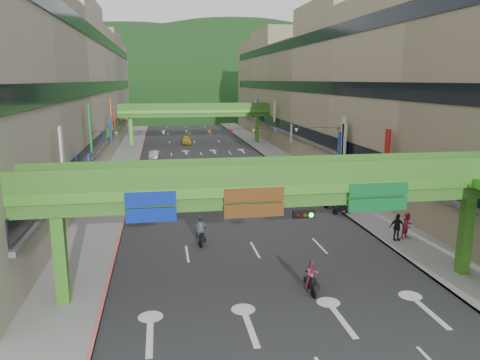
{
  "coord_description": "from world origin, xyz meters",
  "views": [
    {
      "loc": [
        -5.88,
        -16.87,
        11.1
      ],
      "look_at": [
        0.0,
        18.0,
        3.5
      ],
      "focal_mm": 35.0,
      "sensor_mm": 36.0,
      "label": 1
    }
  ],
  "objects_px": {
    "car_yellow": "(186,140)",
    "pedestrian_red": "(407,228)",
    "scooter_rider_near": "(201,232)",
    "overpass_near": "(299,198)",
    "scooter_rider_mid": "(312,277)",
    "car_silver": "(154,155)"
  },
  "relations": [
    {
      "from": "pedestrian_red",
      "to": "car_yellow",
      "type": "bearing_deg",
      "value": 79.66
    },
    {
      "from": "overpass_near",
      "to": "scooter_rider_mid",
      "type": "bearing_deg",
      "value": -15.02
    },
    {
      "from": "car_yellow",
      "to": "pedestrian_red",
      "type": "height_order",
      "value": "pedestrian_red"
    },
    {
      "from": "car_yellow",
      "to": "pedestrian_red",
      "type": "bearing_deg",
      "value": -73.79
    },
    {
      "from": "scooter_rider_mid",
      "to": "overpass_near",
      "type": "bearing_deg",
      "value": 164.98
    },
    {
      "from": "scooter_rider_near",
      "to": "pedestrian_red",
      "type": "relative_size",
      "value": 1.1
    },
    {
      "from": "car_silver",
      "to": "car_yellow",
      "type": "distance_m",
      "value": 16.83
    },
    {
      "from": "overpass_near",
      "to": "car_yellow",
      "type": "relative_size",
      "value": 6.46
    },
    {
      "from": "overpass_near",
      "to": "scooter_rider_near",
      "type": "xyz_separation_m",
      "value": [
        -4.37,
        8.23,
        -4.26
      ]
    },
    {
      "from": "overpass_near",
      "to": "scooter_rider_mid",
      "type": "height_order",
      "value": "overpass_near"
    },
    {
      "from": "scooter_rider_mid",
      "to": "pedestrian_red",
      "type": "bearing_deg",
      "value": 36.94
    },
    {
      "from": "overpass_near",
      "to": "scooter_rider_mid",
      "type": "distance_m",
      "value": 4.35
    },
    {
      "from": "overpass_near",
      "to": "car_yellow",
      "type": "distance_m",
      "value": 60.32
    },
    {
      "from": "car_yellow",
      "to": "scooter_rider_near",
      "type": "bearing_deg",
      "value": -89.08
    },
    {
      "from": "overpass_near",
      "to": "scooter_rider_near",
      "type": "height_order",
      "value": "overpass_near"
    },
    {
      "from": "overpass_near",
      "to": "car_silver",
      "type": "relative_size",
      "value": 7.49
    },
    {
      "from": "scooter_rider_near",
      "to": "scooter_rider_mid",
      "type": "height_order",
      "value": "scooter_rider_near"
    },
    {
      "from": "scooter_rider_near",
      "to": "pedestrian_red",
      "type": "bearing_deg",
      "value": -5.79
    },
    {
      "from": "overpass_near",
      "to": "car_silver",
      "type": "height_order",
      "value": "overpass_near"
    },
    {
      "from": "scooter_rider_near",
      "to": "car_yellow",
      "type": "xyz_separation_m",
      "value": [
        1.86,
        51.87,
        -0.21
      ]
    },
    {
      "from": "scooter_rider_near",
      "to": "car_yellow",
      "type": "bearing_deg",
      "value": 87.94
    },
    {
      "from": "car_silver",
      "to": "pedestrian_red",
      "type": "distance_m",
      "value": 41.49
    }
  ]
}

